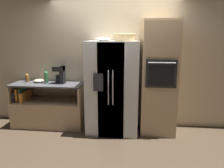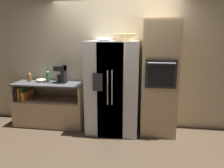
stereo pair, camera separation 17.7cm
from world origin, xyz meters
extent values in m
plane|color=#4C3D2D|center=(0.00, 0.00, 0.00)|extent=(20.00, 20.00, 0.00)
cube|color=beige|center=(0.00, 0.46, 1.40)|extent=(12.00, 0.06, 2.80)
cube|color=tan|center=(-1.31, 0.15, 0.26)|extent=(1.43, 0.57, 0.52)
cube|color=tan|center=(-1.31, 0.15, 0.53)|extent=(1.38, 0.52, 0.02)
cube|color=tan|center=(-2.01, 0.15, 0.69)|extent=(0.04, 0.57, 0.34)
cube|color=tan|center=(-0.61, 0.15, 0.69)|extent=(0.04, 0.57, 0.34)
cube|color=#4C4C51|center=(-1.31, 0.15, 0.88)|extent=(1.43, 0.57, 0.03)
cube|color=black|center=(-1.94, 0.12, 0.64)|extent=(0.06, 0.41, 0.20)
cube|color=orange|center=(-1.88, 0.12, 0.67)|extent=(0.03, 0.37, 0.26)
cube|color=#337A4C|center=(-1.84, 0.12, 0.66)|extent=(0.04, 0.27, 0.25)
cube|color=orange|center=(-1.78, 0.12, 0.63)|extent=(0.06, 0.42, 0.18)
cube|color=silver|center=(0.02, 0.07, 0.87)|extent=(0.96, 0.72, 1.73)
cube|color=silver|center=(0.01, -0.31, 0.87)|extent=(0.47, 0.02, 1.70)
cube|color=silver|center=(0.02, -0.31, 0.87)|extent=(0.47, 0.02, 1.70)
cylinder|color=#B2B2B7|center=(-0.02, -0.33, 0.95)|extent=(0.02, 0.02, 0.61)
cylinder|color=#B2B2B7|center=(0.05, -0.33, 0.95)|extent=(0.02, 0.02, 0.61)
cube|color=#2D2D33|center=(-0.20, -0.32, 1.04)|extent=(0.17, 0.01, 0.31)
cube|color=tan|center=(0.87, 0.12, 1.05)|extent=(0.64, 0.61, 2.11)
cube|color=black|center=(0.87, -0.20, 1.19)|extent=(0.52, 0.04, 0.49)
cube|color=black|center=(0.87, -0.22, 1.16)|extent=(0.43, 0.01, 0.34)
cylinder|color=#B2B2B7|center=(0.87, -0.24, 1.38)|extent=(0.46, 0.02, 0.02)
cube|color=tan|center=(0.87, -0.19, 1.77)|extent=(0.60, 0.01, 0.60)
cylinder|color=tan|center=(0.23, 0.03, 1.79)|extent=(0.36, 0.36, 0.12)
torus|color=tan|center=(0.23, 0.03, 1.85)|extent=(0.38, 0.38, 0.03)
ellipsoid|color=white|center=(-0.17, 0.12, 1.77)|extent=(0.29, 0.29, 0.06)
cylinder|color=brown|center=(-1.78, 0.23, 0.97)|extent=(0.08, 0.08, 0.15)
cone|color=brown|center=(-1.78, 0.23, 1.07)|extent=(0.08, 0.08, 0.04)
cylinder|color=brown|center=(-1.78, 0.23, 1.09)|extent=(0.03, 0.03, 0.02)
cylinder|color=#33723F|center=(-1.34, 0.17, 1.00)|extent=(0.08, 0.08, 0.22)
cone|color=#33723F|center=(-1.34, 0.17, 1.13)|extent=(0.08, 0.08, 0.04)
cylinder|color=#33723F|center=(-1.34, 0.17, 1.17)|extent=(0.03, 0.03, 0.04)
ellipsoid|color=beige|center=(-1.53, 0.23, 0.93)|extent=(0.21, 0.21, 0.07)
cube|color=black|center=(-1.08, 0.18, 0.91)|extent=(0.21, 0.18, 0.02)
cylinder|color=black|center=(-1.09, 0.18, 0.99)|extent=(0.11, 0.11, 0.15)
cube|color=black|center=(-1.01, 0.18, 1.07)|extent=(0.08, 0.15, 0.35)
cube|color=black|center=(-1.08, 0.18, 1.19)|extent=(0.21, 0.18, 0.10)
camera|label=1|loc=(0.45, -3.94, 1.83)|focal=35.00mm
camera|label=2|loc=(0.63, -3.92, 1.83)|focal=35.00mm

